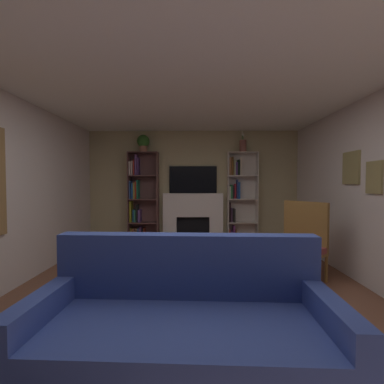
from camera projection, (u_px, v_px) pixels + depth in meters
ground_plane at (191, 313)px, 2.93m from camera, size 7.83×7.83×0.00m
wall_back_accent at (193, 188)px, 6.17m from camera, size 4.74×0.06×2.52m
ceiling at (191, 69)px, 2.83m from camera, size 4.74×6.65×0.06m
fireplace at (193, 218)px, 6.07m from camera, size 1.41×0.48×1.14m
tv at (193, 180)px, 6.11m from camera, size 1.05×0.06×0.60m
bookshelf_left at (140, 202)px, 6.05m from camera, size 0.65×0.32×2.04m
bookshelf_right at (239, 198)px, 6.04m from camera, size 0.65×0.27×2.04m
potted_plant at (143, 142)px, 5.97m from camera, size 0.27×0.27×0.37m
vase_with_flowers at (243, 145)px, 5.95m from camera, size 0.15×0.15×0.45m
couch at (184, 337)px, 1.92m from camera, size 2.10×0.98×0.97m
armchair at (299, 241)px, 3.97m from camera, size 0.87×0.89×1.11m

